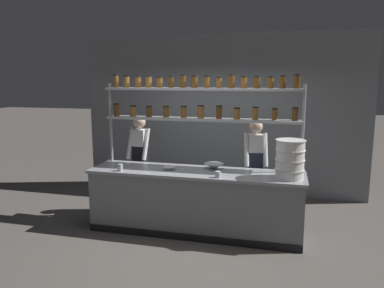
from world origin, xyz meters
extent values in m
plane|color=#5B5651|center=(0.00, 0.00, 0.00)|extent=(40.00, 40.00, 0.00)
cube|color=gray|center=(0.00, 2.05, 1.54)|extent=(5.52, 0.12, 3.08)
cube|color=gray|center=(0.00, 0.00, 0.44)|extent=(3.06, 0.72, 0.88)
cube|color=#999BA0|center=(0.00, 0.00, 0.90)|extent=(3.12, 0.76, 0.04)
cube|color=black|center=(0.00, -0.36, 0.05)|extent=(3.06, 0.03, 0.10)
cylinder|color=#999BA0|center=(-1.48, 0.33, 1.08)|extent=(0.04, 0.04, 2.17)
cylinder|color=#999BA0|center=(1.48, 0.33, 1.08)|extent=(0.04, 0.04, 2.17)
cube|color=#999BA0|center=(0.00, 0.33, 1.64)|extent=(2.96, 0.28, 0.04)
cylinder|color=#513314|center=(-1.37, 0.33, 1.74)|extent=(0.09, 0.09, 0.18)
cylinder|color=black|center=(-1.37, 0.33, 1.84)|extent=(0.09, 0.09, 0.02)
cylinder|color=brown|center=(-1.09, 0.33, 1.73)|extent=(0.10, 0.10, 0.15)
cylinder|color=black|center=(-1.09, 0.33, 1.82)|extent=(0.10, 0.10, 0.02)
cylinder|color=#513314|center=(-0.82, 0.33, 1.73)|extent=(0.09, 0.09, 0.15)
cylinder|color=black|center=(-0.82, 0.33, 1.82)|extent=(0.09, 0.09, 0.02)
cylinder|color=brown|center=(-0.55, 0.33, 1.73)|extent=(0.09, 0.09, 0.16)
cylinder|color=black|center=(-0.55, 0.33, 1.82)|extent=(0.09, 0.09, 0.02)
cylinder|color=brown|center=(-0.27, 0.33, 1.73)|extent=(0.09, 0.09, 0.16)
cylinder|color=black|center=(-0.27, 0.33, 1.82)|extent=(0.10, 0.10, 0.02)
cylinder|color=brown|center=(0.00, 0.33, 1.74)|extent=(0.10, 0.10, 0.18)
cylinder|color=black|center=(0.00, 0.33, 1.84)|extent=(0.10, 0.10, 0.02)
cylinder|color=#513314|center=(0.28, 0.33, 1.74)|extent=(0.09, 0.09, 0.18)
cylinder|color=black|center=(0.28, 0.33, 1.84)|extent=(0.09, 0.09, 0.02)
cylinder|color=brown|center=(0.54, 0.33, 1.73)|extent=(0.10, 0.10, 0.15)
cylinder|color=black|center=(0.54, 0.33, 1.82)|extent=(0.10, 0.10, 0.02)
cylinder|color=brown|center=(0.81, 0.33, 1.74)|extent=(0.09, 0.09, 0.17)
cylinder|color=black|center=(0.81, 0.33, 1.83)|extent=(0.09, 0.09, 0.02)
cylinder|color=brown|center=(1.08, 0.33, 1.73)|extent=(0.08, 0.08, 0.15)
cylinder|color=black|center=(1.08, 0.33, 1.82)|extent=(0.08, 0.08, 0.02)
cylinder|color=#513314|center=(1.36, 0.33, 1.74)|extent=(0.08, 0.08, 0.17)
cylinder|color=black|center=(1.36, 0.33, 1.83)|extent=(0.09, 0.09, 0.02)
cube|color=#999BA0|center=(0.00, 0.33, 2.09)|extent=(2.96, 0.28, 0.04)
cylinder|color=brown|center=(-1.36, 0.33, 2.20)|extent=(0.08, 0.08, 0.18)
cylinder|color=black|center=(-1.36, 0.33, 2.29)|extent=(0.08, 0.08, 0.02)
cylinder|color=brown|center=(-1.19, 0.33, 2.19)|extent=(0.09, 0.09, 0.16)
cylinder|color=black|center=(-1.19, 0.33, 2.28)|extent=(0.10, 0.10, 0.02)
cylinder|color=brown|center=(-1.00, 0.33, 2.18)|extent=(0.10, 0.10, 0.15)
cylinder|color=black|center=(-1.00, 0.33, 2.27)|extent=(0.10, 0.10, 0.02)
cylinder|color=brown|center=(-0.82, 0.33, 2.18)|extent=(0.09, 0.09, 0.16)
cylinder|color=black|center=(-0.82, 0.33, 2.27)|extent=(0.09, 0.09, 0.02)
cylinder|color=brown|center=(-0.64, 0.33, 2.18)|extent=(0.09, 0.09, 0.14)
cylinder|color=black|center=(-0.64, 0.33, 2.26)|extent=(0.10, 0.10, 0.02)
cylinder|color=#513314|center=(-0.46, 0.33, 2.18)|extent=(0.08, 0.08, 0.15)
cylinder|color=black|center=(-0.46, 0.33, 2.27)|extent=(0.08, 0.08, 0.02)
cylinder|color=#513314|center=(-0.27, 0.33, 2.19)|extent=(0.09, 0.09, 0.17)
cylinder|color=black|center=(-0.27, 0.33, 2.29)|extent=(0.09, 0.09, 0.02)
cylinder|color=#513314|center=(-0.10, 0.33, 2.19)|extent=(0.10, 0.10, 0.16)
cylinder|color=black|center=(-0.10, 0.33, 2.28)|extent=(0.10, 0.10, 0.02)
cylinder|color=brown|center=(0.09, 0.33, 2.18)|extent=(0.08, 0.08, 0.16)
cylinder|color=black|center=(0.09, 0.33, 2.27)|extent=(0.09, 0.09, 0.02)
cylinder|color=brown|center=(0.27, 0.33, 2.18)|extent=(0.08, 0.08, 0.14)
cylinder|color=black|center=(0.27, 0.33, 2.26)|extent=(0.08, 0.08, 0.02)
cylinder|color=#513314|center=(0.45, 0.33, 2.19)|extent=(0.09, 0.09, 0.18)
cylinder|color=black|center=(0.45, 0.33, 2.29)|extent=(0.10, 0.10, 0.02)
cylinder|color=brown|center=(0.63, 0.33, 2.18)|extent=(0.09, 0.09, 0.15)
cylinder|color=black|center=(0.63, 0.33, 2.27)|extent=(0.09, 0.09, 0.02)
cylinder|color=#513314|center=(0.82, 0.33, 2.18)|extent=(0.10, 0.10, 0.15)
cylinder|color=black|center=(0.82, 0.33, 2.27)|extent=(0.10, 0.10, 0.02)
cylinder|color=brown|center=(1.00, 0.33, 2.18)|extent=(0.09, 0.09, 0.15)
cylinder|color=black|center=(1.00, 0.33, 2.26)|extent=(0.10, 0.10, 0.02)
cylinder|color=#513314|center=(1.18, 0.33, 2.19)|extent=(0.09, 0.09, 0.16)
cylinder|color=black|center=(1.18, 0.33, 2.28)|extent=(0.09, 0.09, 0.02)
cylinder|color=#513314|center=(1.37, 0.33, 2.19)|extent=(0.09, 0.09, 0.18)
cylinder|color=black|center=(1.37, 0.33, 2.29)|extent=(0.09, 0.09, 0.02)
cylinder|color=black|center=(-1.19, 0.63, 0.39)|extent=(0.11, 0.11, 0.79)
cylinder|color=black|center=(-1.03, 0.62, 0.39)|extent=(0.11, 0.11, 0.79)
cube|color=black|center=(-1.11, 0.62, 0.96)|extent=(0.23, 0.19, 0.34)
cube|color=white|center=(-1.11, 0.62, 1.27)|extent=(0.24, 0.20, 0.28)
sphere|color=beige|center=(-1.11, 0.62, 1.53)|extent=(0.21, 0.21, 0.21)
cylinder|color=white|center=(-1.26, 0.58, 1.18)|extent=(0.09, 0.25, 0.52)
cylinder|color=white|center=(-0.97, 0.55, 1.18)|extent=(0.09, 0.25, 0.52)
cylinder|color=black|center=(0.72, 0.63, 0.39)|extent=(0.11, 0.11, 0.78)
cylinder|color=black|center=(0.88, 0.67, 0.39)|extent=(0.11, 0.11, 0.78)
cube|color=#232838|center=(0.80, 0.65, 0.95)|extent=(0.25, 0.22, 0.34)
cube|color=white|center=(0.80, 0.65, 1.25)|extent=(0.26, 0.23, 0.28)
sphere|color=beige|center=(0.80, 0.65, 1.51)|extent=(0.21, 0.21, 0.21)
cylinder|color=white|center=(0.67, 0.56, 1.16)|extent=(0.12, 0.25, 0.51)
cylinder|color=white|center=(0.96, 0.63, 1.16)|extent=(0.12, 0.25, 0.51)
cylinder|color=white|center=(1.32, -0.08, 0.98)|extent=(0.37, 0.37, 0.12)
cylinder|color=silver|center=(1.32, -0.08, 1.05)|extent=(0.40, 0.40, 0.01)
cylinder|color=white|center=(1.32, -0.08, 1.11)|extent=(0.37, 0.37, 0.12)
cylinder|color=silver|center=(1.32, -0.08, 1.18)|extent=(0.40, 0.40, 0.01)
cylinder|color=white|center=(1.32, -0.08, 1.24)|extent=(0.37, 0.37, 0.12)
cylinder|color=silver|center=(1.32, -0.08, 1.31)|extent=(0.40, 0.40, 0.01)
cylinder|color=white|center=(1.32, -0.08, 1.37)|extent=(0.37, 0.37, 0.12)
cylinder|color=silver|center=(1.32, -0.08, 1.44)|extent=(0.40, 0.40, 0.01)
cylinder|color=silver|center=(-0.37, -0.03, 0.93)|extent=(0.09, 0.09, 0.01)
cone|color=silver|center=(-0.37, -0.03, 0.95)|extent=(0.19, 0.19, 0.05)
cylinder|color=#B2B7BC|center=(0.24, 0.19, 0.93)|extent=(0.13, 0.13, 0.01)
cone|color=#B2B7BC|center=(0.24, 0.19, 0.96)|extent=(0.29, 0.29, 0.08)
cylinder|color=#B2B7BC|center=(0.38, -0.28, 0.96)|extent=(0.08, 0.08, 0.09)
cylinder|color=#B2B7BC|center=(-1.05, -0.27, 0.97)|extent=(0.07, 0.07, 0.10)
camera|label=1|loc=(1.25, -5.12, 2.24)|focal=35.00mm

